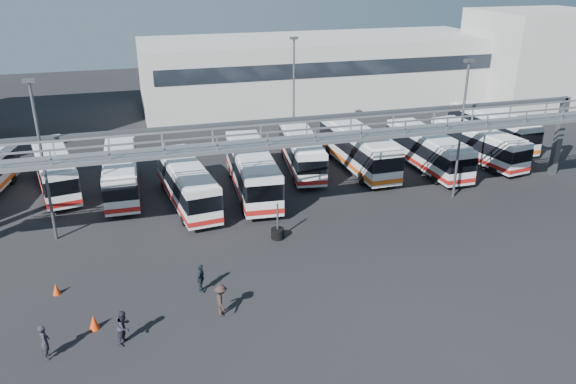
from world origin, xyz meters
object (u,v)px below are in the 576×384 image
object	(u,v)px
pedestrian_d	(201,278)
bus_2	(121,172)
bus_3	(186,182)
bus_4	(252,169)
bus_8	(477,143)
light_pole_mid	(462,123)
pedestrian_c	(221,300)
tire_stack	(278,233)
bus_5	(301,150)
bus_1	(54,169)
bus_6	(358,147)
pedestrian_b	(124,327)
pedestrian_a	(45,342)
cone_right	(56,289)
bus_7	(427,149)
light_pole_left	(42,154)
bus_9	(492,127)
cone_left	(94,322)
light_pole_back	(294,87)

from	to	relation	value
pedestrian_d	bus_2	bearing A→B (deg)	39.87
bus_3	pedestrian_d	xyz separation A→B (m)	(-0.70, -11.86, -0.93)
bus_4	bus_8	bearing A→B (deg)	8.30
light_pole_mid	pedestrian_c	world-z (taller)	light_pole_mid
bus_4	tire_stack	bearing A→B (deg)	-87.16
bus_5	pedestrian_c	distance (m)	21.58
light_pole_mid	bus_1	bearing A→B (deg)	161.13
bus_6	pedestrian_b	distance (m)	27.15
pedestrian_d	bus_4	bearing A→B (deg)	2.00
bus_4	pedestrian_a	size ratio (longest dim) A/B	6.74
pedestrian_a	cone_right	bearing A→B (deg)	-7.23
pedestrian_a	pedestrian_d	distance (m)	8.18
bus_8	pedestrian_c	world-z (taller)	bus_8
bus_7	bus_8	distance (m)	5.20
pedestrian_b	pedestrian_c	xyz separation A→B (m)	(4.66, 0.90, 0.01)
light_pole_left	bus_9	xyz separation A→B (m)	(38.35, 9.47, -3.94)
bus_8	cone_right	bearing A→B (deg)	-169.35
bus_5	pedestrian_b	distance (m)	24.84
bus_2	bus_6	size ratio (longest dim) A/B	0.91
bus_2	bus_6	world-z (taller)	bus_6
bus_5	pedestrian_d	world-z (taller)	bus_5
cone_right	pedestrian_a	bearing A→B (deg)	-89.29
pedestrian_c	pedestrian_a	bearing A→B (deg)	98.37
bus_2	pedestrian_d	xyz separation A→B (m)	(3.77, -15.36, -0.92)
bus_3	pedestrian_a	world-z (taller)	bus_3
light_pole_mid	cone_left	size ratio (longest dim) A/B	13.22
bus_9	pedestrian_a	size ratio (longest dim) A/B	6.27
bus_3	cone_right	size ratio (longest dim) A/B	16.29
light_pole_back	bus_1	distance (m)	21.65
bus_3	bus_6	size ratio (longest dim) A/B	0.93
pedestrian_d	bus_9	bearing A→B (deg)	-32.95
pedestrian_c	pedestrian_d	world-z (taller)	pedestrian_c
bus_4	pedestrian_c	bearing A→B (deg)	-104.42
bus_9	pedestrian_b	world-z (taller)	bus_9
bus_6	bus_9	bearing A→B (deg)	8.92
bus_2	pedestrian_a	xyz separation A→B (m)	(-3.61, -18.91, -0.87)
bus_8	pedestrian_a	xyz separation A→B (m)	(-33.61, -17.88, -0.82)
light_pole_back	bus_8	xyz separation A→B (m)	(14.26, -8.39, -4.05)
bus_6	tire_stack	size ratio (longest dim) A/B	4.67
bus_3	pedestrian_a	distance (m)	17.42
pedestrian_d	cone_left	distance (m)	5.76
bus_1	tire_stack	xyz separation A→B (m)	(14.20, -12.65, -1.32)
light_pole_back	bus_2	world-z (taller)	light_pole_back
bus_7	pedestrian_b	distance (m)	30.39
bus_9	pedestrian_c	xyz separation A→B (m)	(-29.67, -20.66, -0.93)
light_pole_left	bus_1	size ratio (longest dim) A/B	0.96
pedestrian_c	tire_stack	bearing A→B (deg)	-33.14
bus_3	bus_4	bearing A→B (deg)	3.40
light_pole_back	pedestrian_c	bearing A→B (deg)	-114.20
light_pole_left	pedestrian_c	bearing A→B (deg)	-52.17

